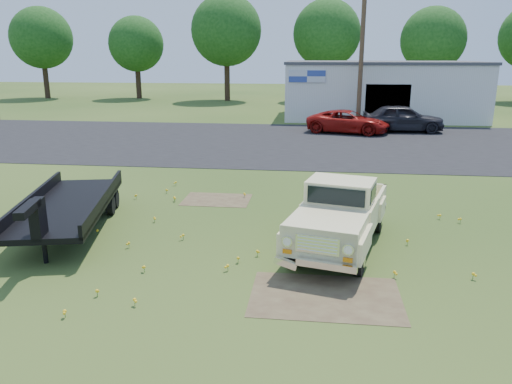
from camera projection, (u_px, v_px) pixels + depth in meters
ground at (266, 240)px, 13.02m from camera, size 140.00×140.00×0.00m
asphalt_lot at (293, 142)px, 27.37m from camera, size 90.00×14.00×0.02m
dirt_patch_a at (325, 297)px, 9.98m from camera, size 3.00×2.00×0.01m
dirt_patch_b at (217, 200)px, 16.60m from camera, size 2.20×1.60×0.01m
commercial_building at (381, 89)px, 37.59m from camera, size 14.20×8.20×4.15m
utility_pole_mid at (361, 55)px, 32.37m from camera, size 1.60×0.30×9.00m
treeline_a at (41, 38)px, 52.81m from camera, size 6.40×6.40×9.52m
treeline_b at (136, 44)px, 52.79m from camera, size 5.76×5.76×8.57m
treeline_c at (226, 30)px, 49.87m from camera, size 7.04×7.04×10.47m
treeline_d at (327, 34)px, 49.76m from camera, size 6.72×6.72×10.00m
treeline_e at (433, 40)px, 47.34m from camera, size 6.08×6.08×9.04m
vintage_pickup_truck at (340, 214)px, 12.33m from camera, size 3.00×5.14×1.75m
flatbed_trailer at (68, 201)px, 13.56m from camera, size 3.26×6.28×1.63m
red_pickup at (348, 122)px, 30.39m from camera, size 5.32×3.38×1.37m
dark_sedan at (403, 118)px, 30.80m from camera, size 4.96×2.09×1.68m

